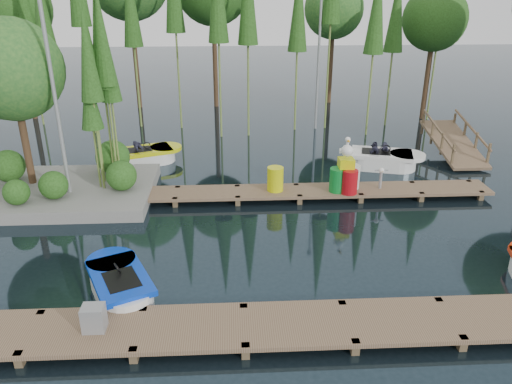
{
  "coord_description": "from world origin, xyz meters",
  "views": [
    {
      "loc": [
        -0.2,
        -12.81,
        6.77
      ],
      "look_at": [
        0.5,
        0.5,
        1.1
      ],
      "focal_mm": 35.0,
      "sensor_mm": 36.0,
      "label": 1
    }
  ],
  "objects_px": {
    "yellow_barrel": "(275,179)",
    "drum_cluster": "(346,175)",
    "island": "(39,102)",
    "boat_yellow_far": "(145,156)",
    "boat_blue": "(120,285)",
    "utility_cabinet": "(94,318)"
  },
  "relations": [
    {
      "from": "boat_blue",
      "to": "yellow_barrel",
      "type": "bearing_deg",
      "value": 27.7
    },
    {
      "from": "boat_blue",
      "to": "boat_yellow_far",
      "type": "bearing_deg",
      "value": 70.0
    },
    {
      "from": "boat_yellow_far",
      "to": "drum_cluster",
      "type": "height_order",
      "value": "drum_cluster"
    },
    {
      "from": "boat_yellow_far",
      "to": "drum_cluster",
      "type": "distance_m",
      "value": 8.26
    },
    {
      "from": "boat_yellow_far",
      "to": "yellow_barrel",
      "type": "bearing_deg",
      "value": -38.72
    },
    {
      "from": "island",
      "to": "boat_yellow_far",
      "type": "xyz_separation_m",
      "value": [
        2.66,
        3.03,
        -2.89
      ]
    },
    {
      "from": "island",
      "to": "yellow_barrel",
      "type": "bearing_deg",
      "value": -5.98
    },
    {
      "from": "boat_yellow_far",
      "to": "drum_cluster",
      "type": "bearing_deg",
      "value": -29.49
    },
    {
      "from": "yellow_barrel",
      "to": "island",
      "type": "bearing_deg",
      "value": 174.02
    },
    {
      "from": "yellow_barrel",
      "to": "utility_cabinet",
      "type": "bearing_deg",
      "value": -121.25
    },
    {
      "from": "utility_cabinet",
      "to": "drum_cluster",
      "type": "xyz_separation_m",
      "value": [
        6.59,
        6.85,
        0.27
      ]
    },
    {
      "from": "drum_cluster",
      "to": "yellow_barrel",
      "type": "bearing_deg",
      "value": 176.35
    },
    {
      "from": "boat_yellow_far",
      "to": "island",
      "type": "bearing_deg",
      "value": -132.02
    },
    {
      "from": "utility_cabinet",
      "to": "drum_cluster",
      "type": "height_order",
      "value": "drum_cluster"
    },
    {
      "from": "yellow_barrel",
      "to": "drum_cluster",
      "type": "distance_m",
      "value": 2.35
    },
    {
      "from": "island",
      "to": "utility_cabinet",
      "type": "bearing_deg",
      "value": -67.07
    },
    {
      "from": "island",
      "to": "drum_cluster",
      "type": "bearing_deg",
      "value": -5.43
    },
    {
      "from": "island",
      "to": "yellow_barrel",
      "type": "xyz_separation_m",
      "value": [
        7.54,
        -0.79,
        -2.48
      ]
    },
    {
      "from": "island",
      "to": "yellow_barrel",
      "type": "distance_m",
      "value": 7.98
    },
    {
      "from": "yellow_barrel",
      "to": "boat_blue",
      "type": "bearing_deg",
      "value": -127.3
    },
    {
      "from": "utility_cabinet",
      "to": "boat_blue",
      "type": "bearing_deg",
      "value": 84.31
    },
    {
      "from": "utility_cabinet",
      "to": "boat_yellow_far",
      "type": "bearing_deg",
      "value": 93.38
    }
  ]
}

